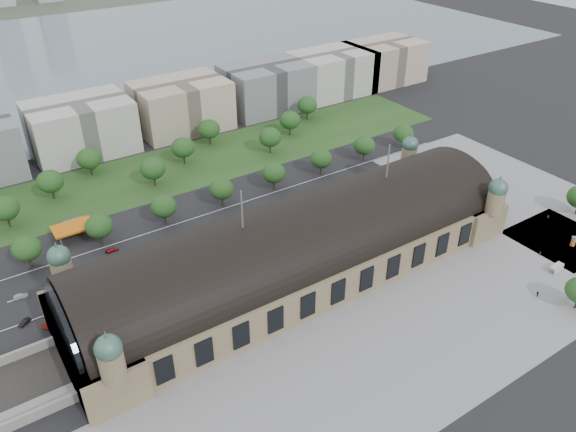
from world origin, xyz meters
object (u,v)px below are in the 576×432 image
traffic_car_6 (400,170)px  parked_car_2 (148,277)px  parked_car_3 (109,300)px  traffic_car_1 (21,296)px  advertising_column (573,241)px  traffic_car_3 (112,250)px  bus_east (333,196)px  pedestrian_4 (537,294)px  bus_west (252,233)px  bus_mid (262,221)px  traffic_car_5 (297,197)px  van_south (556,268)px  parked_car_4 (126,286)px  parked_car_0 (25,322)px  pedestrian_1 (540,253)px  traffic_car_2 (57,282)px  pedestrian_2 (548,216)px  parked_car_5 (124,294)px  traffic_car_4 (284,220)px  petrol_station (74,226)px  parked_car_6 (217,256)px  parked_car_1 (50,321)px

traffic_car_6 → parked_car_2: (-120.47, -10.62, -0.17)m
parked_car_3 → traffic_car_1: bearing=-166.4°
parked_car_2 → advertising_column: (131.47, -64.97, 1.21)m
traffic_car_3 → bus_east: bus_east is taller
pedestrian_4 → traffic_car_3: bearing=-97.2°
bus_west → bus_mid: bus_mid is taller
bus_west → advertising_column: bearing=-121.4°
traffic_car_5 → van_south: van_south is taller
parked_car_4 → bus_east: 88.41m
parked_car_0 → traffic_car_1: bearing=140.0°
pedestrian_1 → traffic_car_2: bearing=76.0°
bus_west → pedestrian_2: bearing=-112.2°
parked_car_5 → bus_mid: (57.02, 10.83, 1.08)m
parked_car_4 → pedestrian_2: (147.85, -49.00, 0.26)m
traffic_car_1 → pedestrian_1: (153.09, -75.16, 0.22)m
traffic_car_4 → bus_mid: bus_mid is taller
parked_car_2 → pedestrian_2: bearing=36.9°
traffic_car_2 → traffic_car_4: traffic_car_4 is taller
petrol_station → pedestrian_1: petrol_station is taller
bus_east → parked_car_4: bearing=94.9°
parked_car_2 → pedestrian_2: size_ratio=2.46×
parked_car_6 → petrol_station: bearing=-164.2°
traffic_car_3 → traffic_car_6: size_ratio=0.76×
traffic_car_4 → parked_car_4: 63.50m
parked_car_0 → parked_car_1: 7.40m
traffic_car_4 → parked_car_1: size_ratio=0.74×
traffic_car_3 → traffic_car_5: traffic_car_5 is taller
parked_car_3 → traffic_car_5: bearing=64.6°
traffic_car_1 → traffic_car_3: 32.78m
traffic_car_5 → parked_car_3: parked_car_3 is taller
petrol_station → pedestrian_4: bearing=-46.7°
bus_west → pedestrian_2: 112.55m
bus_mid → petrol_station: bearing=62.5°
traffic_car_1 → pedestrian_1: 170.54m
traffic_car_1 → petrol_station: bearing=-33.9°
traffic_car_5 → parked_car_0: (-107.49, -16.12, -0.11)m
parked_car_6 → bus_mid: bearing=86.0°
parked_car_5 → bus_west: 49.91m
pedestrian_2 → traffic_car_3: bearing=26.7°
traffic_car_6 → pedestrian_1: 72.99m
pedestrian_1 → parked_car_6: bearing=71.1°
traffic_car_2 → pedestrian_1: 161.09m
bus_mid → bus_east: (33.14, 0.00, -0.02)m
van_south → bus_west: bearing=133.7°
traffic_car_1 → pedestrian_2: size_ratio=2.33×
traffic_car_6 → petrol_station: bearing=-99.0°
petrol_station → parked_car_4: petrol_station is taller
parked_car_3 → parked_car_1: bearing=-128.9°
petrol_station → parked_car_4: bearing=-84.0°
parked_car_1 → parked_car_6: size_ratio=1.17×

